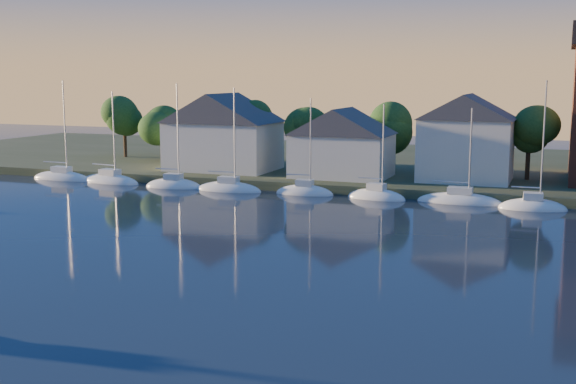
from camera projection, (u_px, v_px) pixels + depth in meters
The scene contains 8 objects.
ground at pixel (91, 379), 30.79m from camera, with size 260.00×260.00×0.00m, color black.
shoreline_land at pixel (421, 169), 99.92m from camera, with size 160.00×50.00×2.00m, color #323D24.
wooden_dock at pixel (381, 194), 78.72m from camera, with size 120.00×3.00×1.00m, color brown.
clubhouse_west at pixel (223, 131), 91.08m from camera, with size 13.65×9.45×9.64m.
clubhouse_centre at pixel (342, 142), 84.63m from camera, with size 11.55×8.40×8.08m.
clubhouse_east at pixel (466, 137), 81.39m from camera, with size 10.50×8.40×9.80m.
tree_line at pixel (420, 123), 87.01m from camera, with size 93.40×5.40×8.90m.
moored_fleet at pixel (269, 191), 80.18m from camera, with size 63.50×2.40×12.05m.
Camera 1 is at (18.30, -24.17, 12.80)m, focal length 45.00 mm.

